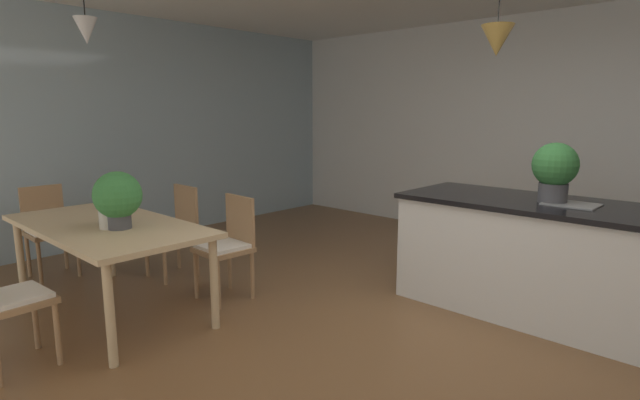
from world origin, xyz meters
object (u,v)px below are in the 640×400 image
(chair_near_right, at_px, (3,297))
(kitchen_island, at_px, (531,255))
(chair_far_right, at_px, (228,243))
(dining_table, at_px, (107,231))
(chair_far_left, at_px, (175,228))
(chair_window_end, at_px, (49,228))
(vase_on_dining_table, at_px, (108,214))
(potted_plant_on_table, at_px, (118,197))
(potted_plant_on_island, at_px, (555,169))

(chair_near_right, relative_size, kitchen_island, 0.43)
(chair_far_right, bearing_deg, dining_table, -116.86)
(chair_near_right, relative_size, chair_far_left, 1.00)
(chair_window_end, height_order, vase_on_dining_table, vase_on_dining_table)
(kitchen_island, xyz_separation_m, vase_on_dining_table, (-2.24, -2.34, 0.38))
(chair_far_left, height_order, potted_plant_on_table, potted_plant_on_table)
(kitchen_island, relative_size, potted_plant_on_island, 4.42)
(chair_window_end, height_order, potted_plant_on_table, potted_plant_on_table)
(chair_near_right, bearing_deg, potted_plant_on_island, 55.77)
(chair_window_end, distance_m, kitchen_island, 4.37)
(dining_table, distance_m, chair_near_right, 0.95)
(chair_far_left, bearing_deg, vase_on_dining_table, -55.91)
(chair_far_left, height_order, kitchen_island, kitchen_island)
(potted_plant_on_table, height_order, vase_on_dining_table, potted_plant_on_table)
(dining_table, relative_size, potted_plant_on_island, 4.12)
(kitchen_island, xyz_separation_m, potted_plant_on_table, (-2.17, -2.29, 0.50))
(dining_table, height_order, chair_window_end, chair_window_end)
(chair_near_right, bearing_deg, kitchen_island, 57.30)
(potted_plant_on_island, bearing_deg, dining_table, -138.12)
(potted_plant_on_island, bearing_deg, vase_on_dining_table, -135.16)
(kitchen_island, distance_m, vase_on_dining_table, 3.26)
(potted_plant_on_table, bearing_deg, chair_window_end, 179.65)
(chair_near_right, height_order, vase_on_dining_table, vase_on_dining_table)
(chair_window_end, bearing_deg, kitchen_island, 31.44)
(dining_table, bearing_deg, kitchen_island, 43.26)
(chair_far_left, relative_size, chair_window_end, 1.00)
(kitchen_island, distance_m, potted_plant_on_table, 3.20)
(potted_plant_on_island, bearing_deg, chair_far_right, -145.71)
(chair_near_right, xyz_separation_m, kitchen_island, (2.00, 3.12, -0.01))
(dining_table, relative_size, kitchen_island, 0.93)
(kitchen_island, height_order, potted_plant_on_table, potted_plant_on_table)
(kitchen_island, bearing_deg, chair_far_left, -153.05)
(kitchen_island, height_order, vase_on_dining_table, vase_on_dining_table)
(chair_far_right, xyz_separation_m, chair_window_end, (-1.73, -0.83, 0.00))
(dining_table, xyz_separation_m, chair_far_right, (0.42, 0.84, -0.19))
(chair_near_right, relative_size, potted_plant_on_island, 1.92)
(dining_table, relative_size, chair_window_end, 2.15)
(chair_near_right, relative_size, chair_window_end, 1.00)
(dining_table, height_order, chair_far_left, chair_far_left)
(chair_far_left, xyz_separation_m, potted_plant_on_table, (0.67, -0.84, 0.49))
(chair_window_end, distance_m, potted_plant_on_table, 1.63)
(chair_far_right, height_order, chair_near_right, same)
(vase_on_dining_table, bearing_deg, chair_window_end, 177.57)
(vase_on_dining_table, bearing_deg, dining_table, 161.59)
(dining_table, bearing_deg, chair_near_right, -63.08)
(chair_near_right, xyz_separation_m, potted_plant_on_island, (2.12, 3.12, 0.68))
(chair_far_right, bearing_deg, potted_plant_on_table, -101.44)
(chair_far_left, distance_m, potted_plant_on_table, 1.19)
(dining_table, relative_size, chair_near_right, 2.15)
(chair_window_end, bearing_deg, potted_plant_on_island, 30.65)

